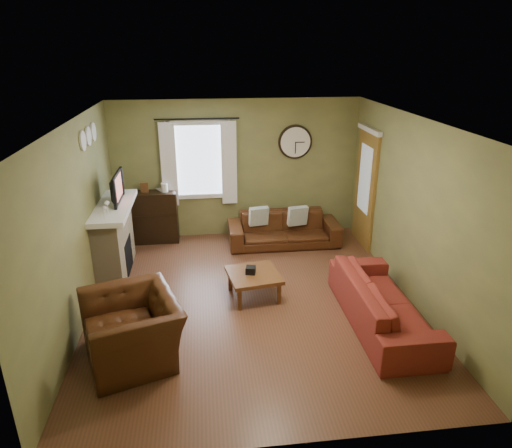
{
  "coord_description": "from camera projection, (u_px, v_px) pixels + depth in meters",
  "views": [
    {
      "loc": [
        -0.65,
        -5.76,
        3.51
      ],
      "look_at": [
        0.1,
        0.4,
        1.05
      ],
      "focal_mm": 32.0,
      "sensor_mm": 36.0,
      "label": 1
    }
  ],
  "objects": [
    {
      "name": "armchair",
      "position": [
        132.0,
        329.0,
        5.36
      ],
      "size": [
        1.37,
        1.46,
        0.77
      ],
      "primitive_type": "imported",
      "rotation": [
        0.0,
        0.0,
        -1.24
      ],
      "color": "#3D1F0E",
      "rests_on": "floor"
    },
    {
      "name": "bookshelf",
      "position": [
        156.0,
        217.0,
        8.53
      ],
      "size": [
        0.82,
        0.35,
        0.98
      ],
      "primitive_type": null,
      "color": "black",
      "rests_on": "floor"
    },
    {
      "name": "tissue_box",
      "position": [
        251.0,
        272.0,
        6.65
      ],
      "size": [
        0.16,
        0.16,
        0.11
      ],
      "primitive_type": "cube",
      "rotation": [
        0.0,
        0.0,
        -0.23
      ],
      "color": "black",
      "rests_on": "coffee_table"
    },
    {
      "name": "wall_left",
      "position": [
        77.0,
        226.0,
        5.94
      ],
      "size": [
        0.0,
        5.2,
        2.6
      ],
      "primitive_type": "cube",
      "color": "olive",
      "rests_on": "ground"
    },
    {
      "name": "wine_glass_b",
      "position": [
        107.0,
        207.0,
        6.66
      ],
      "size": [
        0.07,
        0.07,
        0.2
      ],
      "primitive_type": null,
      "color": "white",
      "rests_on": "mantel"
    },
    {
      "name": "fireplace",
      "position": [
        114.0,
        242.0,
        7.3
      ],
      "size": [
        0.4,
        1.4,
        1.1
      ],
      "primitive_type": "cube",
      "color": "tan",
      "rests_on": "floor"
    },
    {
      "name": "curtain_left",
      "position": [
        169.0,
        165.0,
        8.29
      ],
      "size": [
        0.28,
        0.04,
        1.55
      ],
      "primitive_type": "cube",
      "color": "white",
      "rests_on": "wall_back"
    },
    {
      "name": "wall_front",
      "position": [
        287.0,
        328.0,
        3.8
      ],
      "size": [
        4.6,
        0.0,
        2.6
      ],
      "primitive_type": "cube",
      "color": "olive",
      "rests_on": "ground"
    },
    {
      "name": "wall_back",
      "position": [
        237.0,
        169.0,
        8.6
      ],
      "size": [
        4.6,
        0.0,
        2.6
      ],
      "primitive_type": "cube",
      "color": "olive",
      "rests_on": "ground"
    },
    {
      "name": "wine_glass_a",
      "position": [
        105.0,
        212.0,
        6.49
      ],
      "size": [
        0.06,
        0.06,
        0.18
      ],
      "primitive_type": null,
      "color": "white",
      "rests_on": "mantel"
    },
    {
      "name": "mantel",
      "position": [
        112.0,
        207.0,
        7.09
      ],
      "size": [
        0.58,
        1.6,
        0.08
      ],
      "primitive_type": "cube",
      "color": "white",
      "rests_on": "fireplace"
    },
    {
      "name": "wall_clock",
      "position": [
        295.0,
        142.0,
        8.49
      ],
      "size": [
        0.64,
        0.06,
        0.64
      ],
      "primitive_type": null,
      "color": "white",
      "rests_on": "wall_back"
    },
    {
      "name": "floor",
      "position": [
        253.0,
        301.0,
        6.68
      ],
      "size": [
        4.6,
        5.2,
        0.0
      ],
      "primitive_type": "cube",
      "color": "brown",
      "rests_on": "ground"
    },
    {
      "name": "medallion_left",
      "position": [
        83.0,
        141.0,
        6.33
      ],
      "size": [
        0.28,
        0.28,
        0.03
      ],
      "primitive_type": "cylinder",
      "color": "white",
      "rests_on": "wall_left"
    },
    {
      "name": "curtain_rod",
      "position": [
        197.0,
        119.0,
        8.05
      ],
      "size": [
        0.03,
        0.03,
        1.5
      ],
      "primitive_type": "cylinder",
      "color": "black",
      "rests_on": "wall_back"
    },
    {
      "name": "pillow_left",
      "position": [
        298.0,
        216.0,
        8.41
      ],
      "size": [
        0.38,
        0.17,
        0.36
      ],
      "primitive_type": "cube",
      "rotation": [
        0.0,
        0.0,
        0.18
      ],
      "color": "#A0ACA5",
      "rests_on": "sofa_brown"
    },
    {
      "name": "tv_screen",
      "position": [
        118.0,
        188.0,
        7.14
      ],
      "size": [
        0.02,
        0.62,
        0.36
      ],
      "primitive_type": "cube",
      "color": "#994C3F",
      "rests_on": "mantel"
    },
    {
      "name": "door",
      "position": [
        365.0,
        189.0,
        8.25
      ],
      "size": [
        0.05,
        0.9,
        2.1
      ],
      "primitive_type": "cube",
      "color": "olive",
      "rests_on": "floor"
    },
    {
      "name": "window_pane",
      "position": [
        199.0,
        160.0,
        8.43
      ],
      "size": [
        1.0,
        0.02,
        1.3
      ],
      "primitive_type": null,
      "color": "silver",
      "rests_on": "wall_back"
    },
    {
      "name": "firebox",
      "position": [
        128.0,
        255.0,
        7.42
      ],
      "size": [
        0.04,
        0.6,
        0.55
      ],
      "primitive_type": "cube",
      "color": "black",
      "rests_on": "fireplace"
    },
    {
      "name": "ceiling",
      "position": [
        252.0,
        121.0,
        5.72
      ],
      "size": [
        4.6,
        5.2,
        0.0
      ],
      "primitive_type": "cube",
      "color": "white",
      "rests_on": "ground"
    },
    {
      "name": "curtain_right",
      "position": [
        229.0,
        163.0,
        8.42
      ],
      "size": [
        0.28,
        0.04,
        1.55
      ],
      "primitive_type": "cube",
      "color": "white",
      "rests_on": "wall_back"
    },
    {
      "name": "book",
      "position": [
        158.0,
        191.0,
        8.44
      ],
      "size": [
        0.22,
        0.25,
        0.02
      ],
      "primitive_type": "imported",
      "rotation": [
        0.0,
        0.0,
        0.45
      ],
      "color": "brown",
      "rests_on": "bookshelf"
    },
    {
      "name": "coffee_table",
      "position": [
        254.0,
        285.0,
        6.72
      ],
      "size": [
        0.83,
        0.83,
        0.39
      ],
      "primitive_type": null,
      "rotation": [
        0.0,
        0.0,
        0.16
      ],
      "color": "brown",
      "rests_on": "floor"
    },
    {
      "name": "sofa_red",
      "position": [
        382.0,
        302.0,
        6.04
      ],
      "size": [
        0.85,
        2.18,
        0.64
      ],
      "primitive_type": "imported",
      "rotation": [
        0.0,
        0.0,
        1.57
      ],
      "color": "maroon",
      "rests_on": "floor"
    },
    {
      "name": "sofa_brown",
      "position": [
        284.0,
        229.0,
        8.48
      ],
      "size": [
        2.04,
        0.8,
        0.6
      ],
      "primitive_type": "imported",
      "color": "#3D1F0E",
      "rests_on": "floor"
    },
    {
      "name": "pillow_right",
      "position": [
        259.0,
        216.0,
        8.39
      ],
      "size": [
        0.37,
        0.16,
        0.35
      ],
      "primitive_type": "cube",
      "rotation": [
        0.0,
        0.0,
        0.17
      ],
      "color": "#A0ACA5",
      "rests_on": "sofa_brown"
    },
    {
      "name": "tv",
      "position": [
        113.0,
        191.0,
        7.15
      ],
      "size": [
        0.08,
        0.6,
        0.35
      ],
      "primitive_type": "imported",
      "rotation": [
        0.0,
        0.0,
        1.57
      ],
      "color": "black",
      "rests_on": "mantel"
    },
    {
      "name": "medallion_mid",
      "position": [
        88.0,
        136.0,
        6.66
      ],
      "size": [
        0.28,
        0.28,
        0.03
      ],
      "primitive_type": "cylinder",
      "color": "white",
      "rests_on": "wall_left"
    },
    {
      "name": "wall_right",
      "position": [
        413.0,
        211.0,
        6.46
      ],
      "size": [
        0.0,
        5.2,
        2.6
      ],
      "primitive_type": "cube",
      "color": "olive",
      "rests_on": "ground"
    },
    {
      "name": "medallion_right",
      "position": [
        93.0,
        132.0,
        6.98
      ],
      "size": [
        0.28,
        0.28,
        0.03
      ],
      "primitive_type": "cylinder",
      "color": "white",
      "rests_on": "wall_left"
    }
  ]
}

